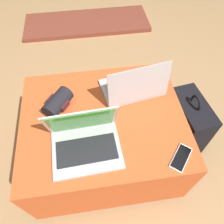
% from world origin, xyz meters
% --- Properties ---
extents(ground_plane, '(14.00, 14.00, 0.00)m').
position_xyz_m(ground_plane, '(0.00, 0.00, 0.00)').
color(ground_plane, tan).
extents(ottoman, '(0.90, 0.75, 0.48)m').
position_xyz_m(ottoman, '(0.00, 0.00, 0.24)').
color(ottoman, maroon).
rests_on(ottoman, ground_plane).
extents(laptop_near, '(0.34, 0.28, 0.26)m').
position_xyz_m(laptop_near, '(-0.10, -0.16, 0.53)').
color(laptop_near, silver).
rests_on(laptop_near, ottoman).
extents(laptop_far, '(0.38, 0.28, 0.24)m').
position_xyz_m(laptop_far, '(0.20, 0.15, 0.53)').
color(laptop_far, '#B7B7BC').
rests_on(laptop_far, ottoman).
extents(cell_phone, '(0.14, 0.15, 0.01)m').
position_xyz_m(cell_phone, '(0.34, -0.29, 0.48)').
color(cell_phone, white).
rests_on(cell_phone, ottoman).
extents(backpack, '(0.27, 0.37, 0.46)m').
position_xyz_m(backpack, '(0.59, 0.07, 0.18)').
color(backpack, black).
rests_on(backpack, ground_plane).
extents(wrist_brace, '(0.17, 0.19, 0.09)m').
position_xyz_m(wrist_brace, '(-0.23, 0.10, 0.52)').
color(wrist_brace, black).
rests_on(wrist_brace, ottoman).
extents(fireplace_hearth, '(1.40, 0.50, 0.04)m').
position_xyz_m(fireplace_hearth, '(0.00, 1.65, 0.02)').
color(fireplace_hearth, brown).
rests_on(fireplace_hearth, ground_plane).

